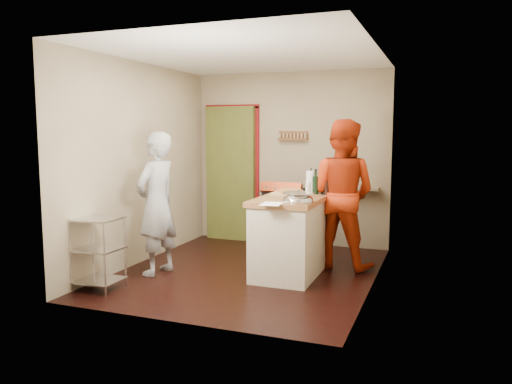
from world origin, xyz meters
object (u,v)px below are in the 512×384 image
person_stripe (157,204)px  wire_shelving (98,250)px  person_red (341,194)px  island (291,234)px  stove (286,217)px

person_stripe → wire_shelving: bearing=-12.7°
person_stripe → person_red: person_red is taller
island → person_stripe: bearing=-160.0°
stove → wire_shelving: 2.94m
stove → island: bearing=-70.5°
stove → person_red: size_ratio=0.54×
wire_shelving → person_red: bearing=39.2°
person_stripe → person_red: 2.29m
stove → wire_shelving: bearing=-116.9°
island → person_red: person_red is taller
island → person_stripe: (-1.52, -0.55, 0.36)m
stove → person_red: bearing=-38.9°
wire_shelving → person_red: person_red is taller
stove → person_stripe: size_ratio=0.59×
island → person_stripe: 1.65m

